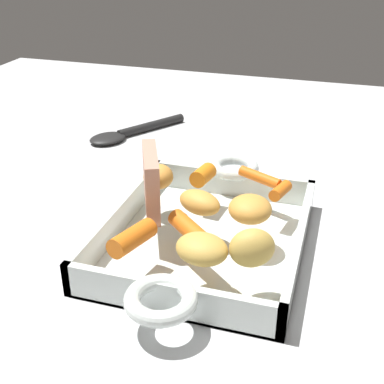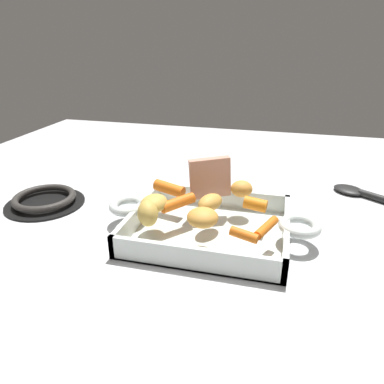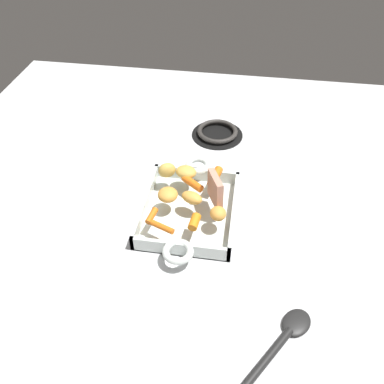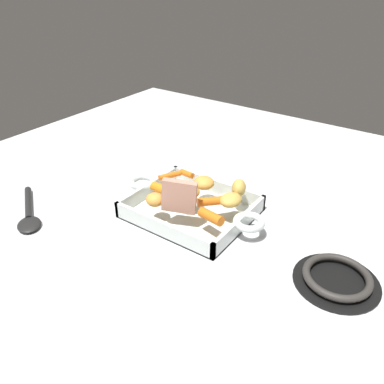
{
  "view_description": "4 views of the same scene",
  "coord_description": "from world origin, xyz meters",
  "px_view_note": "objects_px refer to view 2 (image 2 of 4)",
  "views": [
    {
      "loc": [
        -0.52,
        -0.14,
        0.36
      ],
      "look_at": [
        -0.02,
        0.01,
        0.08
      ],
      "focal_mm": 47.91,
      "sensor_mm": 36.0,
      "label": 1
    },
    {
      "loc": [
        0.11,
        -0.56,
        0.34
      ],
      "look_at": [
        -0.03,
        -0.01,
        0.09
      ],
      "focal_mm": 33.26,
      "sensor_mm": 36.0,
      "label": 2
    },
    {
      "loc": [
        0.74,
        0.12,
        0.77
      ],
      "look_at": [
        -0.03,
        0.0,
        0.06
      ],
      "focal_mm": 37.91,
      "sensor_mm": 36.0,
      "label": 3
    },
    {
      "loc": [
        -0.47,
        0.66,
        0.54
      ],
      "look_at": [
        -0.02,
        0.02,
        0.08
      ],
      "focal_mm": 36.35,
      "sensor_mm": 36.0,
      "label": 4
    }
  ],
  "objects_px": {
    "baby_carrot_northeast": "(169,188)",
    "potato_whole": "(154,203)",
    "serving_spoon": "(368,195)",
    "baby_carrot_southeast": "(178,202)",
    "potato_corner": "(204,218)",
    "potato_golden_small": "(148,213)",
    "potato_golden_large": "(209,202)",
    "baby_carrot_center_right": "(255,204)",
    "potato_halved": "(242,189)",
    "stove_burner_rear": "(45,200)",
    "baby_carrot_center_left": "(266,227)",
    "roast_slice_thin": "(210,178)",
    "baby_carrot_short": "(244,235)",
    "roasting_dish": "(209,226)"
  },
  "relations": [
    {
      "from": "baby_carrot_northeast",
      "to": "potato_whole",
      "type": "height_order",
      "value": "potato_whole"
    },
    {
      "from": "serving_spoon",
      "to": "baby_carrot_southeast",
      "type": "bearing_deg",
      "value": 66.78
    },
    {
      "from": "potato_corner",
      "to": "serving_spoon",
      "type": "height_order",
      "value": "potato_corner"
    },
    {
      "from": "potato_golden_small",
      "to": "serving_spoon",
      "type": "xyz_separation_m",
      "value": [
        0.41,
        0.32,
        -0.06
      ]
    },
    {
      "from": "potato_golden_small",
      "to": "potato_golden_large",
      "type": "distance_m",
      "value": 0.12
    },
    {
      "from": "baby_carrot_center_right",
      "to": "potato_golden_small",
      "type": "xyz_separation_m",
      "value": [
        -0.17,
        -0.1,
        0.01
      ]
    },
    {
      "from": "baby_carrot_northeast",
      "to": "potato_halved",
      "type": "xyz_separation_m",
      "value": [
        0.14,
        0.02,
        0.0
      ]
    },
    {
      "from": "potato_golden_small",
      "to": "stove_burner_rear",
      "type": "xyz_separation_m",
      "value": [
        -0.28,
        0.11,
        -0.06
      ]
    },
    {
      "from": "baby_carrot_center_left",
      "to": "baby_carrot_northeast",
      "type": "bearing_deg",
      "value": 152.21
    },
    {
      "from": "stove_burner_rear",
      "to": "serving_spoon",
      "type": "relative_size",
      "value": 0.86
    },
    {
      "from": "roast_slice_thin",
      "to": "stove_burner_rear",
      "type": "xyz_separation_m",
      "value": [
        -0.36,
        -0.03,
        -0.08
      ]
    },
    {
      "from": "baby_carrot_southeast",
      "to": "potato_whole",
      "type": "xyz_separation_m",
      "value": [
        -0.04,
        -0.02,
        0.0
      ]
    },
    {
      "from": "potato_whole",
      "to": "stove_burner_rear",
      "type": "distance_m",
      "value": 0.29
    },
    {
      "from": "baby_carrot_center_right",
      "to": "serving_spoon",
      "type": "xyz_separation_m",
      "value": [
        0.24,
        0.22,
        -0.05
      ]
    },
    {
      "from": "baby_carrot_center_right",
      "to": "potato_corner",
      "type": "relative_size",
      "value": 0.78
    },
    {
      "from": "roast_slice_thin",
      "to": "potato_corner",
      "type": "height_order",
      "value": "roast_slice_thin"
    },
    {
      "from": "baby_carrot_short",
      "to": "potato_halved",
      "type": "relative_size",
      "value": 1.05
    },
    {
      "from": "potato_corner",
      "to": "potato_golden_large",
      "type": "bearing_deg",
      "value": 94.11
    },
    {
      "from": "baby_carrot_center_right",
      "to": "stove_burner_rear",
      "type": "distance_m",
      "value": 0.45
    },
    {
      "from": "baby_carrot_southeast",
      "to": "roasting_dish",
      "type": "bearing_deg",
      "value": -1.03
    },
    {
      "from": "potato_golden_small",
      "to": "potato_halved",
      "type": "height_order",
      "value": "potato_golden_small"
    },
    {
      "from": "roasting_dish",
      "to": "baby_carrot_center_left",
      "type": "relative_size",
      "value": 6.32
    },
    {
      "from": "roast_slice_thin",
      "to": "baby_carrot_center_left",
      "type": "relative_size",
      "value": 1.27
    },
    {
      "from": "roasting_dish",
      "to": "baby_carrot_northeast",
      "type": "xyz_separation_m",
      "value": [
        -0.09,
        0.06,
        0.04
      ]
    },
    {
      "from": "potato_halved",
      "to": "serving_spoon",
      "type": "bearing_deg",
      "value": 31.47
    },
    {
      "from": "roast_slice_thin",
      "to": "serving_spoon",
      "type": "xyz_separation_m",
      "value": [
        0.33,
        0.18,
        -0.08
      ]
    },
    {
      "from": "baby_carrot_southeast",
      "to": "stove_burner_rear",
      "type": "xyz_separation_m",
      "value": [
        -0.31,
        0.03,
        -0.05
      ]
    },
    {
      "from": "baby_carrot_short",
      "to": "stove_burner_rear",
      "type": "relative_size",
      "value": 0.27
    },
    {
      "from": "baby_carrot_center_right",
      "to": "potato_halved",
      "type": "bearing_deg",
      "value": 120.82
    },
    {
      "from": "roasting_dish",
      "to": "potato_halved",
      "type": "distance_m",
      "value": 0.1
    },
    {
      "from": "potato_golden_small",
      "to": "potato_golden_large",
      "type": "xyz_separation_m",
      "value": [
        0.09,
        0.08,
        -0.01
      ]
    },
    {
      "from": "stove_burner_rear",
      "to": "potato_halved",
      "type": "bearing_deg",
      "value": 6.08
    },
    {
      "from": "roast_slice_thin",
      "to": "potato_whole",
      "type": "distance_m",
      "value": 0.12
    },
    {
      "from": "baby_carrot_southeast",
      "to": "stove_burner_rear",
      "type": "bearing_deg",
      "value": 173.87
    },
    {
      "from": "roasting_dish",
      "to": "roast_slice_thin",
      "type": "relative_size",
      "value": 4.99
    },
    {
      "from": "roast_slice_thin",
      "to": "potato_corner",
      "type": "bearing_deg",
      "value": -82.67
    },
    {
      "from": "potato_corner",
      "to": "stove_burner_rear",
      "type": "xyz_separation_m",
      "value": [
        -0.37,
        0.09,
        -0.05
      ]
    },
    {
      "from": "potato_whole",
      "to": "potato_golden_large",
      "type": "bearing_deg",
      "value": 18.06
    },
    {
      "from": "roasting_dish",
      "to": "baby_carrot_short",
      "type": "xyz_separation_m",
      "value": [
        0.07,
        -0.08,
        0.04
      ]
    },
    {
      "from": "roasting_dish",
      "to": "baby_carrot_center_right",
      "type": "bearing_deg",
      "value": 18.17
    },
    {
      "from": "baby_carrot_southeast",
      "to": "potato_halved",
      "type": "bearing_deg",
      "value": 36.21
    },
    {
      "from": "roasting_dish",
      "to": "potato_golden_small",
      "type": "xyz_separation_m",
      "value": [
        -0.09,
        -0.07,
        0.05
      ]
    },
    {
      "from": "baby_carrot_center_left",
      "to": "stove_burner_rear",
      "type": "distance_m",
      "value": 0.49
    },
    {
      "from": "roasting_dish",
      "to": "baby_carrot_center_left",
      "type": "distance_m",
      "value": 0.12
    },
    {
      "from": "potato_halved",
      "to": "potato_golden_large",
      "type": "bearing_deg",
      "value": -124.73
    },
    {
      "from": "roast_slice_thin",
      "to": "baby_carrot_center_right",
      "type": "xyz_separation_m",
      "value": [
        0.09,
        -0.04,
        -0.03
      ]
    },
    {
      "from": "potato_whole",
      "to": "roast_slice_thin",
      "type": "bearing_deg",
      "value": 46.37
    },
    {
      "from": "roast_slice_thin",
      "to": "serving_spoon",
      "type": "distance_m",
      "value": 0.38
    },
    {
      "from": "potato_halved",
      "to": "serving_spoon",
      "type": "relative_size",
      "value": 0.22
    },
    {
      "from": "baby_carrot_short",
      "to": "serving_spoon",
      "type": "height_order",
      "value": "baby_carrot_short"
    }
  ]
}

